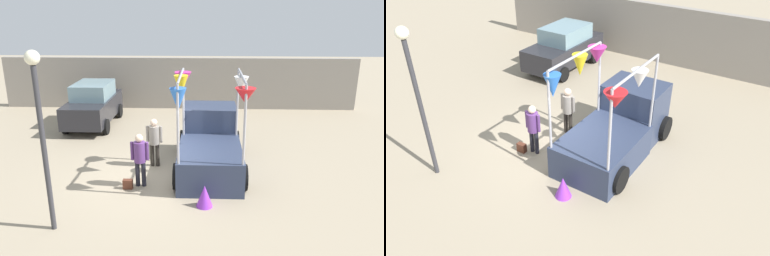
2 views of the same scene
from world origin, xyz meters
The scene contains 9 objects.
ground_plane centered at (0.00, 0.00, 0.00)m, with size 60.00×60.00×0.00m, color gray.
vendor_truck centered at (1.55, 1.08, 0.87)m, with size 2.44×4.16×3.22m.
parked_car centered at (-3.54, 5.41, 0.94)m, with size 1.88×4.00×1.88m.
person_customer centered at (-0.47, -0.51, 0.96)m, with size 0.53×0.34×1.60m.
person_vendor centered at (-0.25, 0.97, 0.97)m, with size 0.53×0.34×1.62m.
handbag centered at (-0.82, -0.71, 0.14)m, with size 0.28×0.16×0.28m, color #592D1E.
street_lamp centered at (-2.17, -2.82, 2.72)m, with size 0.32×0.32×4.21m.
brick_boundary_wall centered at (0.00, 8.51, 1.30)m, with size 18.00×0.36×2.60m, color gray.
folded_kite_bundle_violet centered at (1.41, -1.64, 0.30)m, with size 0.44×0.44×0.60m, color purple.
Camera 2 is at (5.81, -7.56, 6.74)m, focal length 35.00 mm.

